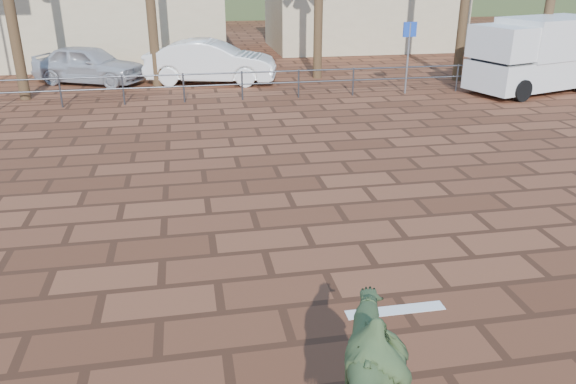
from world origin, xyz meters
name	(u,v)px	position (x,y,z in m)	size (l,w,h in m)	color
ground	(325,271)	(0.00, 0.00, 0.00)	(120.00, 120.00, 0.00)	brown
paint_stripe	(395,310)	(0.70, -1.20, 0.00)	(1.40, 0.22, 0.01)	white
guardrail	(242,81)	(0.00, 12.00, 0.68)	(24.06, 0.06, 1.00)	#47494F
building_west	(94,12)	(-6.00, 22.00, 2.28)	(12.60, 7.60, 4.50)	beige
building_east	(362,0)	(8.00, 24.00, 2.54)	(10.60, 6.60, 5.00)	beige
campervan	(538,53)	(10.81, 11.51, 1.38)	(5.48, 3.54, 2.63)	white
car_silver	(89,64)	(-5.63, 16.00, 0.75)	(1.77, 4.39, 1.50)	#B3B5BB
car_white	(211,62)	(-0.88, 15.23, 0.83)	(1.77, 5.07, 1.67)	white
street_sign	(409,44)	(6.00, 12.00, 1.77)	(0.51, 0.10, 2.53)	gray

